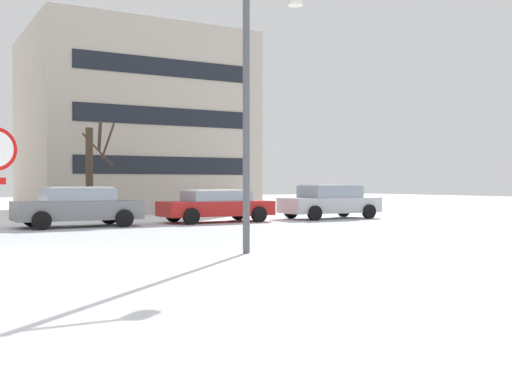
{
  "coord_description": "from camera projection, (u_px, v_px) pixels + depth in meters",
  "views": [
    {
      "loc": [
        -2.68,
        -13.88,
        1.58
      ],
      "look_at": [
        8.16,
        5.25,
        1.27
      ],
      "focal_mm": 43.64,
      "sensor_mm": 36.0,
      "label": 1
    }
  ],
  "objects": [
    {
      "name": "tree_far_right",
      "position": [
        91.0,
        169.0,
        26.71
      ],
      "size": [
        1.45,
        1.8,
        4.24
      ],
      "color": "#423326",
      "rests_on": "ground"
    },
    {
      "name": "street_lamp",
      "position": [
        256.0,
        89.0,
        14.08
      ],
      "size": [
        1.56,
        0.36,
        6.18
      ],
      "color": "#4C4F54",
      "rests_on": "ground"
    },
    {
      "name": "building_far_right",
      "position": [
        132.0,
        124.0,
        35.96
      ],
      "size": [
        11.5,
        10.43,
        10.04
      ],
      "color": "#B2A899",
      "rests_on": "ground"
    },
    {
      "name": "parked_car_silver",
      "position": [
        330.0,
        201.0,
        27.78
      ],
      "size": [
        4.52,
        2.09,
        1.53
      ],
      "color": "silver",
      "rests_on": "ground"
    },
    {
      "name": "parked_car_red",
      "position": [
        216.0,
        205.0,
        25.19
      ],
      "size": [
        4.58,
        2.03,
        1.32
      ],
      "color": "red",
      "rests_on": "ground"
    },
    {
      "name": "road_surface",
      "position": [
        22.0,
        243.0,
        16.31
      ],
      "size": [
        80.0,
        8.65,
        0.0
      ],
      "color": "#B7BCC4",
      "rests_on": "ground"
    },
    {
      "name": "ground_plane",
      "position": [
        47.0,
        256.0,
        13.42
      ],
      "size": [
        120.0,
        120.0,
        0.0
      ],
      "primitive_type": "plane",
      "color": "white"
    },
    {
      "name": "parked_car_gray",
      "position": [
        78.0,
        206.0,
        22.45
      ],
      "size": [
        4.41,
        2.16,
        1.46
      ],
      "color": "slate",
      "rests_on": "ground"
    }
  ]
}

